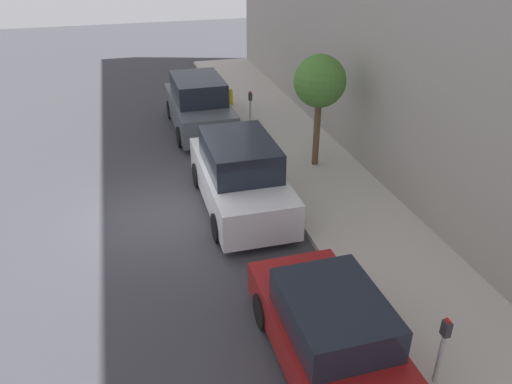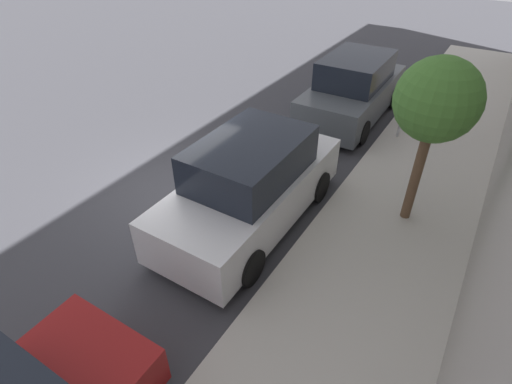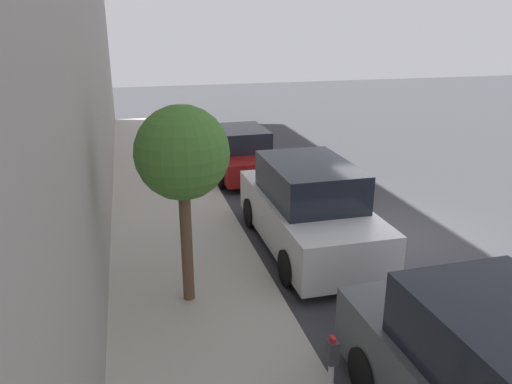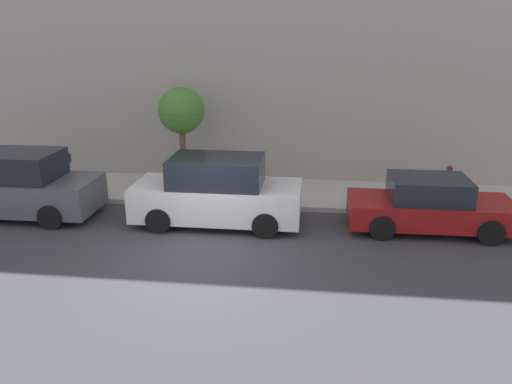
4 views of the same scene
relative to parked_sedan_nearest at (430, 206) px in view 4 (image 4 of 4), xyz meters
The scene contains 8 objects.
ground_plane 6.46m from the parked_sedan_nearest, 112.29° to the left, with size 60.00×60.00×0.00m, color #38383D.
sidewalk 6.51m from the parked_sedan_nearest, 66.52° to the left, with size 3.04×32.00×0.15m.
parked_sedan_nearest is the anchor object (origin of this frame).
parked_suv_second 5.99m from the parked_sedan_nearest, 91.67° to the left, with size 2.08×4.81×1.98m.
parked_suv_third 12.09m from the parked_sedan_nearest, 91.23° to the left, with size 2.08×4.82×1.98m.
parking_meter_near 1.74m from the parked_sedan_nearest, 28.41° to the right, with size 0.11×0.15×1.36m.
parking_meter_far 11.41m from the parked_sedan_nearest, 82.37° to the left, with size 0.11×0.15×1.41m.
street_tree 8.44m from the parked_sedan_nearest, 70.77° to the left, with size 1.55×1.55×3.45m.
Camera 4 is at (-11.14, -2.69, 5.42)m, focal length 35.00 mm.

